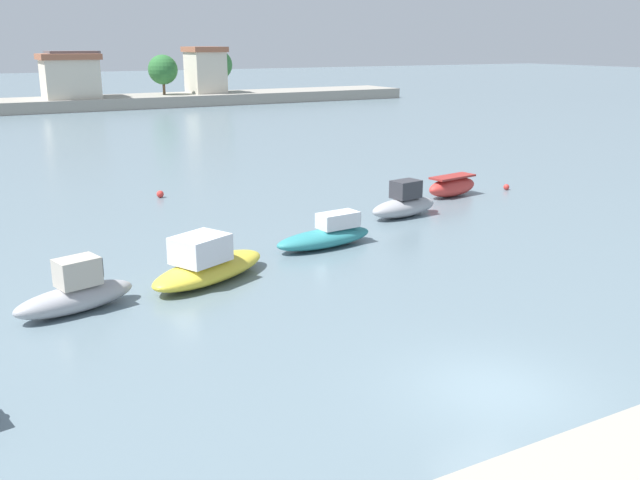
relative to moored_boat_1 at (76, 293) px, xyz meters
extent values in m
plane|color=slate|center=(8.01, -10.37, -0.60)|extent=(400.00, 400.00, 0.00)
ellipsoid|color=#9E9EA3|center=(-0.04, -0.01, -0.18)|extent=(4.08, 2.18, 0.84)
cube|color=#BCB2A3|center=(0.11, 0.03, 0.68)|extent=(1.47, 1.19, 0.88)
cube|color=black|center=(0.73, 0.19, 0.77)|extent=(0.28, 0.80, 0.62)
ellipsoid|color=yellow|center=(4.71, 0.78, -0.20)|extent=(5.39, 3.83, 0.81)
cube|color=silver|center=(4.36, 0.61, 0.68)|extent=(2.25, 2.08, 0.95)
cube|color=black|center=(5.18, 0.99, 0.77)|extent=(0.62, 1.22, 0.66)
ellipsoid|color=teal|center=(10.36, 2.49, -0.23)|extent=(4.63, 1.83, 0.74)
cube|color=silver|center=(11.06, 2.56, 0.46)|extent=(1.80, 1.05, 0.64)
cube|color=black|center=(11.92, 2.64, 0.52)|extent=(0.15, 0.81, 0.45)
ellipsoid|color=#9E9EA3|center=(16.34, 5.23, -0.14)|extent=(4.08, 1.89, 0.92)
cube|color=#333338|center=(16.44, 5.25, 0.75)|extent=(1.47, 1.14, 0.86)
cube|color=black|center=(17.10, 5.35, 0.83)|extent=(0.21, 0.86, 0.60)
ellipsoid|color=#C63833|center=(21.39, 7.77, -0.08)|extent=(3.58, 1.73, 1.04)
cube|color=maroon|center=(21.39, 7.77, 0.49)|extent=(2.87, 1.43, 0.11)
sphere|color=red|center=(25.25, 7.59, -0.43)|extent=(0.34, 0.34, 0.34)
sphere|color=red|center=(7.12, 15.18, -0.40)|extent=(0.39, 0.39, 0.39)
cube|color=gray|center=(8.01, 71.31, 0.12)|extent=(102.69, 8.80, 1.45)
cube|color=beige|center=(12.17, 70.57, 3.20)|extent=(6.40, 5.70, 4.71)
cube|color=#995B42|center=(12.17, 70.57, 5.90)|extent=(7.04, 6.27, 0.70)
cube|color=beige|center=(12.92, 72.35, 3.36)|extent=(5.46, 5.34, 5.03)
cube|color=#565156|center=(12.92, 72.35, 6.22)|extent=(6.01, 5.87, 0.70)
cube|color=beige|center=(30.27, 71.86, 3.58)|extent=(4.30, 5.62, 5.47)
cube|color=#995B42|center=(30.27, 71.86, 6.67)|extent=(4.72, 6.18, 0.70)
cylinder|color=brown|center=(32.01, 71.69, 1.90)|extent=(0.36, 0.36, 2.11)
sphere|color=#387A3D|center=(32.01, 71.69, 4.60)|extent=(4.10, 4.10, 4.10)
cylinder|color=brown|center=(24.14, 71.16, 1.70)|extent=(0.36, 0.36, 1.71)
sphere|color=#2D6B33|center=(24.14, 71.16, 4.11)|extent=(3.87, 3.87, 3.87)
camera|label=1|loc=(-3.18, -21.79, 7.63)|focal=39.07mm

